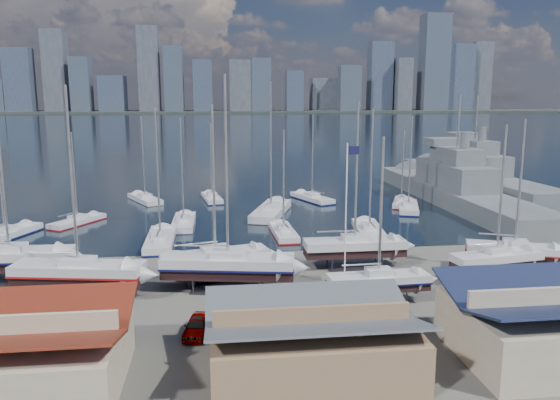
{
  "coord_description": "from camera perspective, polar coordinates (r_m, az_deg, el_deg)",
  "views": [
    {
      "loc": [
        -5.61,
        -55.89,
        16.16
      ],
      "look_at": [
        2.25,
        8.0,
        4.08
      ],
      "focal_mm": 35.0,
      "sensor_mm": 36.0,
      "label": 1
    }
  ],
  "objects": [
    {
      "name": "sailboat_cradle_5",
      "position": [
        44.19,
        10.26,
        -8.34
      ],
      "size": [
        8.21,
        2.7,
        13.3
      ],
      "rotation": [
        0.0,
        0.0,
        0.05
      ],
      "color": "#2D2D33",
      "rests_on": "ground"
    },
    {
      "name": "sailboat_moored_6",
      "position": [
        64.95,
        0.37,
        -3.5
      ],
      "size": [
        2.78,
        8.9,
        13.18
      ],
      "rotation": [
        0.0,
        0.0,
        1.61
      ],
      "color": "black",
      "rests_on": "water"
    },
    {
      "name": "sailboat_cradle_3",
      "position": [
        46.76,
        -5.44,
        -6.83
      ],
      "size": [
        11.65,
        5.14,
        18.04
      ],
      "rotation": [
        0.0,
        0.0,
        -0.18
      ],
      "color": "#2D2D33",
      "rests_on": "ground"
    },
    {
      "name": "sailboat_cradle_4",
      "position": [
        53.17,
        7.81,
        -4.85
      ],
      "size": [
        9.71,
        2.73,
        15.85
      ],
      "rotation": [
        0.0,
        0.0,
        -0.0
      ],
      "color": "#2D2D33",
      "rests_on": "ground"
    },
    {
      "name": "sailboat_cradle_2",
      "position": [
        49.2,
        -6.77,
        -6.11
      ],
      "size": [
        9.91,
        5.02,
        15.61
      ],
      "rotation": [
        0.0,
        0.0,
        0.26
      ],
      "color": "#2D2D33",
      "rests_on": "ground"
    },
    {
      "name": "skyline",
      "position": [
        610.08,
        -7.4,
        12.7
      ],
      "size": [
        639.14,
        43.8,
        107.69
      ],
      "color": "#475166",
      "rests_on": "far_shore"
    },
    {
      "name": "naval_ship_east",
      "position": [
        89.41,
        17.74,
        0.79
      ],
      "size": [
        8.29,
        48.35,
        18.34
      ],
      "rotation": [
        0.0,
        0.0,
        1.58
      ],
      "color": "slate",
      "rests_on": "water"
    },
    {
      "name": "sailboat_moored_9",
      "position": [
        65.98,
        9.31,
        -3.41
      ],
      "size": [
        4.15,
        10.64,
        15.65
      ],
      "rotation": [
        0.0,
        0.0,
        1.45
      ],
      "color": "black",
      "rests_on": "water"
    },
    {
      "name": "sailboat_cradle_0",
      "position": [
        54.15,
        -26.38,
        -5.5
      ],
      "size": [
        11.21,
        3.67,
        17.74
      ],
      "rotation": [
        0.0,
        0.0,
        -0.05
      ],
      "color": "#2D2D33",
      "rests_on": "ground"
    },
    {
      "name": "sailboat_cradle_1",
      "position": [
        47.8,
        -20.31,
        -7.13
      ],
      "size": [
        11.04,
        4.87,
        17.16
      ],
      "rotation": [
        0.0,
        0.0,
        -0.18
      ],
      "color": "#2D2D33",
      "rests_on": "ground"
    },
    {
      "name": "car_b",
      "position": [
        37.84,
        -0.96,
        -13.42
      ],
      "size": [
        4.74,
        2.4,
        1.49
      ],
      "primitive_type": "imported",
      "rotation": [
        0.0,
        0.0,
        1.38
      ],
      "color": "gray",
      "rests_on": "ground"
    },
    {
      "name": "sailboat_moored_1",
      "position": [
        75.45,
        -20.4,
        -2.18
      ],
      "size": [
        6.28,
        8.38,
        12.49
      ],
      "rotation": [
        0.0,
        0.0,
        1.03
      ],
      "color": "black",
      "rests_on": "water"
    },
    {
      "name": "shed_grey",
      "position": [
        33.48,
        3.39,
        -14.14
      ],
      "size": [
        12.6,
        8.4,
        4.17
      ],
      "color": "#8C6B4C",
      "rests_on": "ground"
    },
    {
      "name": "car_a",
      "position": [
        39.09,
        -8.65,
        -12.85
      ],
      "size": [
        2.23,
        4.13,
        1.33
      ],
      "primitive_type": "imported",
      "rotation": [
        0.0,
        0.0,
        -0.18
      ],
      "color": "gray",
      "rests_on": "ground"
    },
    {
      "name": "car_d",
      "position": [
        38.18,
        6.24,
        -13.15
      ],
      "size": [
        2.96,
        5.81,
        1.62
      ],
      "primitive_type": "imported",
      "rotation": [
        0.0,
        0.0,
        -0.13
      ],
      "color": "gray",
      "rests_on": "ground"
    },
    {
      "name": "sailboat_cradle_6",
      "position": [
        56.05,
        23.32,
        -4.92
      ],
      "size": [
        9.05,
        5.53,
        14.3
      ],
      "rotation": [
        0.0,
        0.0,
        -0.38
      ],
      "color": "#2D2D33",
      "rests_on": "ground"
    },
    {
      "name": "flagpole",
      "position": [
        47.32,
        7.03,
        -0.4
      ],
      "size": [
        1.09,
        0.12,
        12.41
      ],
      "color": "white",
      "rests_on": "ground"
    },
    {
      "name": "sailboat_moored_2",
      "position": [
        88.58,
        -13.93,
        0.01
      ],
      "size": [
        6.48,
        9.48,
        14.03
      ],
      "rotation": [
        0.0,
        0.0,
        2.03
      ],
      "color": "black",
      "rests_on": "water"
    },
    {
      "name": "far_shore",
      "position": [
        616.1,
        -6.57,
        9.16
      ],
      "size": [
        1400.0,
        80.0,
        2.2
      ],
      "primitive_type": "cube",
      "color": "#2D332D",
      "rests_on": "ground"
    },
    {
      "name": "sailboat_moored_10",
      "position": [
        81.7,
        13.26,
        -0.85
      ],
      "size": [
        5.54,
        9.89,
        14.26
      ],
      "rotation": [
        0.0,
        0.0,
        1.25
      ],
      "color": "black",
      "rests_on": "water"
    },
    {
      "name": "sailboat_cradle_7",
      "position": [
        52.78,
        21.68,
        -5.74
      ],
      "size": [
        8.7,
        3.73,
        13.93
      ],
      "rotation": [
        0.0,
        0.0,
        0.17
      ],
      "color": "#2D2D33",
      "rests_on": "ground"
    },
    {
      "name": "sailboat_moored_3",
      "position": [
        62.63,
        -12.38,
        -4.29
      ],
      "size": [
        3.07,
        10.64,
        15.87
      ],
      "rotation": [
        0.0,
        0.0,
        1.58
      ],
      "color": "black",
      "rests_on": "water"
    },
    {
      "name": "sailboat_moored_7",
      "position": [
        76.15,
        -0.94,
        -1.38
      ],
      "size": [
        7.26,
        13.17,
        19.17
      ],
      "rotation": [
        0.0,
        0.0,
        1.26
      ],
      "color": "black",
      "rests_on": "water"
    },
    {
      "name": "sailboat_moored_4",
      "position": [
        70.89,
        -10.03,
        -2.45
      ],
      "size": [
        2.81,
        9.56,
        14.38
      ],
      "rotation": [
        0.0,
        0.0,
        1.56
      ],
      "color": "black",
      "rests_on": "water"
    },
    {
      "name": "sailboat_moored_11",
      "position": [
        85.33,
        12.54,
        -0.34
      ],
      "size": [
        5.07,
        8.23,
        11.92
      ],
      "rotation": [
        0.0,
        0.0,
        1.18
      ],
      "color": "black",
      "rests_on": "water"
    },
    {
      "name": "sailboat_moored_8",
      "position": [
        86.93,
        3.36,
        0.1
      ],
      "size": [
        5.99,
        9.85,
        14.26
      ],
      "rotation": [
        0.0,
        0.0,
        1.95
      ],
      "color": "black",
      "rests_on": "water"
    },
    {
      "name": "water",
      "position": [
        356.3,
        -6.16,
        7.94
      ],
      "size": [
        1400.0,
        600.0,
        0.4
      ],
      "primitive_type": "cube",
      "color": "#172536",
      "rests_on": "ground"
    },
    {
      "name": "car_c",
      "position": [
        37.23,
        -3.67,
        -13.78
      ],
      "size": [
        3.78,
        6.12,
        1.58
      ],
      "primitive_type": "imported",
      "rotation": [
        0.0,
        0.0,
        0.21
      ],
      "color": "gray",
      "rests_on": "ground"
    },
    {
      "name": "naval_ship_west",
      "position": [
        107.44,
        19.46,
        2.26
      ],
      "size": [
        9.96,
        47.19,
        18.22
      ],
      "rotation": [
        0.0,
        0.0,
        1.62
      ],
      "color": "slate",
      "rests_on": "water"
    },
    {
      "name": "sailboat_moored_5",
      "position": [
        87.6,
        -7.13,
        0.12
      ],
      "size": [
        3.65,
        8.88,
        12.88
      ],
      "rotation": [
        0.0,
        0.0,
        1.72
      ],
      "color": "black",
      "rests_on": "water"
    },
    {
      "name": "ground",
      "position": [
        48.97,
        -0.04,
        -8.64
      ],
      "size": [
        1400.0,
        1400.0,
        0.0
      ],
      "primitive_type": "plane",
      "color": "#605E59",
      "rests_on": "ground"
    },
    {
      "name": "sailboat_moored_0",
      "position": [
        71.24,
        -26.79,
        -3.4
      ],
      "size": [
        6.22,
        10.37,
        14.99
      ],
      "rotation": [
        0.0,
        0.0,
        1.2
      ],
      "color": "black",
      "rests_on": "water"
    }
  ]
}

